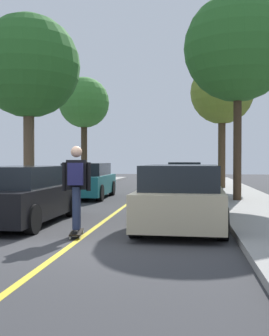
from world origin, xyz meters
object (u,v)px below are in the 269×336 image
Objects in this scene: fire_hydrant at (18,192)px; skateboarder at (76,183)px; street_tree_left_nearest at (29,67)px; parked_car_left_nearest at (20,195)px; parked_car_right_near at (184,183)px; parked_car_right_far at (185,176)px; parked_car_right_nearest at (182,196)px; parked_car_left_near at (87,181)px; street_tree_right_nearest at (238,48)px; skateboard at (77,232)px; street_tree_right_near at (222,93)px; street_tree_left_near at (84,103)px.

skateboarder is (3.35, -5.14, 0.61)m from fire_hydrant.
parked_car_left_nearest is at bearing -71.06° from street_tree_left_nearest.
parked_car_right_near is 5.80× the size of fire_hydrant.
parked_car_right_nearest is at bearing -90.01° from parked_car_right_far.
parked_car_left_near is 7.76m from street_tree_right_nearest.
parked_car_left_nearest is at bearing 178.10° from parked_car_right_nearest.
skateboard is at bearing -56.77° from fire_hydrant.
parked_car_left_near is at bearing -138.44° from street_tree_right_near.
parked_car_right_nearest is 7.59m from street_tree_right_nearest.
parked_car_left_nearest is 13.56m from parked_car_right_far.
skateboarder reaches higher than parked_car_right_far.
parked_car_left_near reaches higher than skateboard.
street_tree_right_nearest reaches higher than street_tree_right_near.
parked_car_right_far is 7.28m from street_tree_left_near.
fire_hydrant is at bearing -154.92° from parked_car_right_near.
skateboard is at bearing 99.27° from skateboarder.
street_tree_left_near is at bearing 168.12° from parked_car_right_far.
parked_car_left_nearest is 0.94× the size of parked_car_right_nearest.
parked_car_left_near is 4.90× the size of skateboard.
parked_car_right_near is 4.70× the size of skateboard.
fire_hydrant is at bearing -130.02° from street_tree_right_near.
parked_car_right_far is 4.74m from street_tree_right_near.
street_tree_left_near is (-1.89, 7.11, 4.16)m from parked_car_left_near.
parked_car_right_near is 10.85m from street_tree_left_near.
street_tree_right_nearest is (7.74, -0.07, 0.44)m from street_tree_left_nearest.
parked_car_left_nearest is at bearing -123.14° from parked_car_right_near.
parked_car_right_nearest is (3.96, -0.13, 0.01)m from parked_car_left_nearest.
street_tree_right_nearest reaches higher than skateboarder.
skateboarder is (1.85, -8.71, 0.39)m from parked_car_left_near.
skateboarder is (3.74, -15.82, -3.77)m from street_tree_left_near.
parked_car_right_near is at bearing 56.86° from parked_car_left_nearest.
street_tree_left_near reaches higher than skateboarder.
parked_car_right_near is 7.79m from street_tree_right_near.
parked_car_left_nearest is 14.91m from street_tree_left_near.
parked_car_left_nearest reaches higher than parked_car_right_near.
parked_car_right_far is (3.97, 12.97, 0.01)m from parked_car_left_nearest.
street_tree_left_nearest is (-1.89, 5.50, 4.39)m from parked_car_left_nearest.
street_tree_right_nearest is 4.21× the size of skateboarder.
fire_hydrant reaches higher than skateboard.
parked_car_right_nearest is 16.02m from street_tree_left_near.
parked_car_left_near is 5.03m from street_tree_left_nearest.
street_tree_left_nearest is 8.01× the size of skateboard.
parked_car_right_far is at bearing 72.99° from parked_car_left_nearest.
parked_car_right_far is 14.75m from skateboarder.
skateboarder is at bearing -119.54° from street_tree_right_nearest.
street_tree_left_near is at bearing 125.78° from parked_car_right_near.
parked_car_right_near is at bearing 74.66° from skateboarder.
parked_car_left_near is 4.09m from parked_car_right_near.
skateboarder is (-4.00, -13.90, -3.91)m from street_tree_right_near.
parked_car_right_nearest is at bearing -67.79° from street_tree_left_near.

